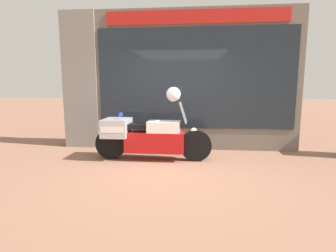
{
  "coord_description": "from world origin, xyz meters",
  "views": [
    {
      "loc": [
        0.39,
        -4.65,
        1.57
      ],
      "look_at": [
        -0.19,
        1.28,
        0.66
      ],
      "focal_mm": 28.0,
      "sensor_mm": 36.0,
      "label": 1
    }
  ],
  "objects": [
    {
      "name": "window_display",
      "position": [
        0.37,
        2.03,
        0.45
      ],
      "size": [
        4.52,
        0.3,
        1.83
      ],
      "color": "slate",
      "rests_on": "ground"
    },
    {
      "name": "white_helmet",
      "position": [
        -0.03,
        0.78,
        1.41
      ],
      "size": [
        0.3,
        0.3,
        0.3
      ],
      "primitive_type": "sphere",
      "color": "white",
      "rests_on": "paramedic_motorcycle"
    },
    {
      "name": "paramedic_motorcycle",
      "position": [
        -0.64,
        0.78,
        0.52
      ],
      "size": [
        2.5,
        0.67,
        1.26
      ],
      "rotation": [
        0.0,
        0.0,
        0.0
      ],
      "color": "black",
      "rests_on": "ground"
    },
    {
      "name": "shop_building",
      "position": [
        -0.4,
        2.0,
        1.71
      ],
      "size": [
        5.86,
        0.55,
        3.41
      ],
      "color": "#6B6056",
      "rests_on": "ground"
    },
    {
      "name": "ground_plane",
      "position": [
        0.0,
        0.0,
        0.0
      ],
      "size": [
        60.0,
        60.0,
        0.0
      ],
      "primitive_type": "plane",
      "color": "#8E604C"
    }
  ]
}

